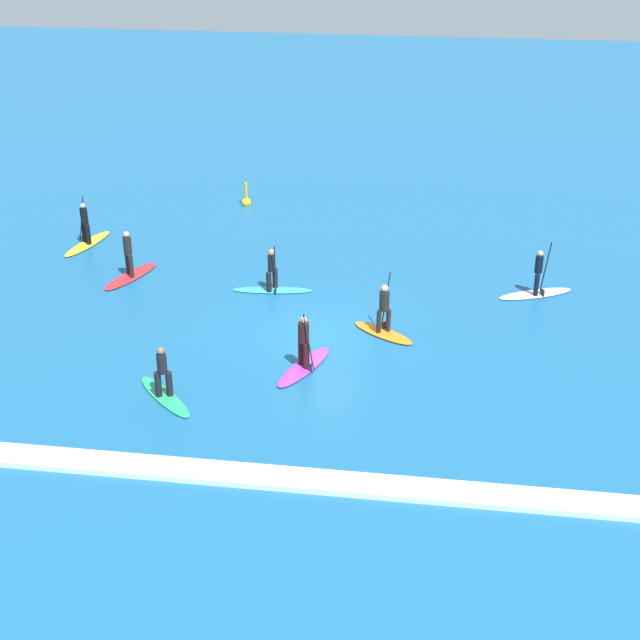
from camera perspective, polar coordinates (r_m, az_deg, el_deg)
ground_plane at (r=31.46m, az=-0.00°, el=-0.81°), size 120.00×120.00×0.00m
surfer_on_orange_board at (r=31.21m, az=4.05°, el=-0.07°), size 2.44×1.96×2.16m
surfer_on_green_board at (r=27.93m, az=-9.86°, el=-4.10°), size 2.46×2.51×1.77m
surfer_on_teal_board at (r=34.38m, az=-3.05°, el=2.56°), size 3.10×0.91×2.03m
surfer_on_white_board at (r=35.01m, az=13.55°, el=2.18°), size 3.03×1.88×2.32m
surfer_on_red_board at (r=36.28m, az=-11.96°, el=3.29°), size 1.81×3.09×1.94m
surfer_on_purple_board at (r=29.08m, az=-1.03°, el=-2.30°), size 1.83×3.06×2.06m
surfer_on_yellow_board at (r=39.89m, az=-14.57°, el=5.20°), size 1.41×3.18×2.14m
marker_buoy at (r=43.53m, az=-4.69°, el=7.50°), size 0.46×0.46×1.22m
wave_crest at (r=24.32m, az=-2.79°, el=-9.96°), size 24.64×0.90×0.18m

